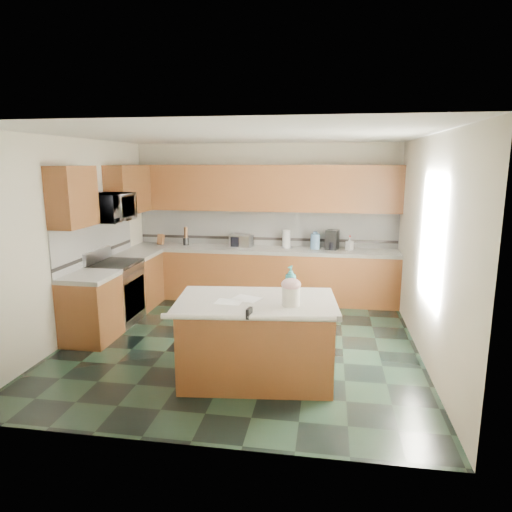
% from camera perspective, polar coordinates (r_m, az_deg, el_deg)
% --- Properties ---
extents(floor, '(4.60, 4.60, 0.00)m').
position_cam_1_polar(floor, '(6.23, -1.90, -10.74)').
color(floor, black).
rests_on(floor, ground).
extents(ceiling, '(4.60, 4.60, 0.00)m').
position_cam_1_polar(ceiling, '(5.78, -2.09, 14.88)').
color(ceiling, white).
rests_on(ceiling, ground).
extents(wall_back, '(4.60, 0.04, 2.70)m').
position_cam_1_polar(wall_back, '(8.12, 1.16, 4.39)').
color(wall_back, beige).
rests_on(wall_back, ground).
extents(wall_front, '(4.60, 0.04, 2.70)m').
position_cam_1_polar(wall_front, '(3.66, -9.00, -4.70)').
color(wall_front, beige).
rests_on(wall_front, ground).
extents(wall_left, '(0.04, 4.60, 2.70)m').
position_cam_1_polar(wall_left, '(6.70, -21.88, 2.01)').
color(wall_left, beige).
rests_on(wall_left, ground).
extents(wall_right, '(0.04, 4.60, 2.70)m').
position_cam_1_polar(wall_right, '(5.87, 20.82, 0.85)').
color(wall_right, beige).
rests_on(wall_right, ground).
extents(back_base_cab, '(4.60, 0.60, 0.86)m').
position_cam_1_polar(back_base_cab, '(7.98, 0.81, -2.47)').
color(back_base_cab, '#3C2311').
rests_on(back_base_cab, ground).
extents(back_countertop, '(4.60, 0.64, 0.06)m').
position_cam_1_polar(back_countertop, '(7.88, 0.82, 0.78)').
color(back_countertop, white).
rests_on(back_countertop, back_base_cab).
extents(back_upper_cab, '(4.60, 0.33, 0.78)m').
position_cam_1_polar(back_upper_cab, '(7.88, 0.99, 8.48)').
color(back_upper_cab, '#3C2311').
rests_on(back_upper_cab, wall_back).
extents(back_backsplash, '(4.60, 0.02, 0.63)m').
position_cam_1_polar(back_backsplash, '(8.10, 1.13, 3.55)').
color(back_backsplash, silver).
rests_on(back_backsplash, back_countertop).
extents(back_accent_band, '(4.60, 0.01, 0.05)m').
position_cam_1_polar(back_accent_band, '(8.13, 1.11, 2.19)').
color(back_accent_band, black).
rests_on(back_accent_band, back_countertop).
extents(left_base_cab_rear, '(0.60, 0.82, 0.86)m').
position_cam_1_polar(left_base_cab_rear, '(7.86, -14.57, -3.07)').
color(left_base_cab_rear, '#3C2311').
rests_on(left_base_cab_rear, ground).
extents(left_counter_rear, '(0.64, 0.82, 0.06)m').
position_cam_1_polar(left_counter_rear, '(7.76, -14.75, 0.22)').
color(left_counter_rear, white).
rests_on(left_counter_rear, left_base_cab_rear).
extents(left_base_cab_front, '(0.60, 0.72, 0.86)m').
position_cam_1_polar(left_base_cab_front, '(6.54, -19.93, -6.36)').
color(left_base_cab_front, '#3C2311').
rests_on(left_base_cab_front, ground).
extents(left_counter_front, '(0.64, 0.72, 0.06)m').
position_cam_1_polar(left_counter_front, '(6.42, -20.21, -2.45)').
color(left_counter_front, white).
rests_on(left_counter_front, left_base_cab_front).
extents(left_backsplash, '(0.02, 2.30, 0.63)m').
position_cam_1_polar(left_backsplash, '(7.17, -19.36, 1.84)').
color(left_backsplash, silver).
rests_on(left_backsplash, wall_left).
extents(left_accent_band, '(0.01, 2.30, 0.05)m').
position_cam_1_polar(left_accent_band, '(7.20, -19.22, 0.31)').
color(left_accent_band, black).
rests_on(left_accent_band, wall_left).
extents(left_upper_cab_rear, '(0.33, 1.09, 0.78)m').
position_cam_1_polar(left_upper_cab_rear, '(7.80, -15.66, 8.02)').
color(left_upper_cab_rear, '#3C2311').
rests_on(left_upper_cab_rear, wall_left).
extents(left_upper_cab_front, '(0.33, 0.72, 0.78)m').
position_cam_1_polar(left_upper_cab_front, '(6.33, -21.95, 6.88)').
color(left_upper_cab_front, '#3C2311').
rests_on(left_upper_cab_front, wall_left).
extents(range_body, '(0.60, 0.76, 0.88)m').
position_cam_1_polar(range_body, '(7.16, -17.09, -4.55)').
color(range_body, '#B7B7BC').
rests_on(range_body, ground).
extents(range_oven_door, '(0.02, 0.68, 0.55)m').
position_cam_1_polar(range_oven_door, '(7.05, -14.95, -5.01)').
color(range_oven_door, black).
rests_on(range_oven_door, range_body).
extents(range_cooktop, '(0.62, 0.78, 0.04)m').
position_cam_1_polar(range_cooktop, '(7.05, -17.31, -0.95)').
color(range_cooktop, black).
rests_on(range_cooktop, range_body).
extents(range_handle, '(0.02, 0.66, 0.02)m').
position_cam_1_polar(range_handle, '(6.95, -14.89, -2.02)').
color(range_handle, '#B7B7BC').
rests_on(range_handle, range_body).
extents(range_backguard, '(0.06, 0.76, 0.18)m').
position_cam_1_polar(range_backguard, '(7.15, -19.24, 0.07)').
color(range_backguard, '#B7B7BC').
rests_on(range_backguard, range_body).
extents(microwave, '(0.50, 0.73, 0.41)m').
position_cam_1_polar(microwave, '(6.93, -17.73, 5.78)').
color(microwave, '#B7B7BC').
rests_on(microwave, wall_left).
extents(island_base, '(1.70, 1.09, 0.86)m').
position_cam_1_polar(island_base, '(5.11, 0.04, -10.72)').
color(island_base, '#3C2311').
rests_on(island_base, ground).
extents(island_top, '(1.81, 1.20, 0.06)m').
position_cam_1_polar(island_top, '(4.95, 0.04, -5.78)').
color(island_top, white).
rests_on(island_top, island_base).
extents(island_bullnose, '(1.71, 0.24, 0.06)m').
position_cam_1_polar(island_bullnose, '(4.47, -1.00, -7.71)').
color(island_bullnose, white).
rests_on(island_bullnose, island_base).
extents(treat_jar, '(0.23, 0.23, 0.19)m').
position_cam_1_polar(treat_jar, '(4.73, 4.38, -5.05)').
color(treat_jar, white).
rests_on(treat_jar, island_top).
extents(treat_jar_lid, '(0.20, 0.20, 0.13)m').
position_cam_1_polar(treat_jar_lid, '(4.69, 4.41, -3.56)').
color(treat_jar_lid, beige).
rests_on(treat_jar_lid, treat_jar).
extents(treat_jar_knob, '(0.07, 0.02, 0.02)m').
position_cam_1_polar(treat_jar_knob, '(4.68, 4.41, -3.03)').
color(treat_jar_knob, tan).
rests_on(treat_jar_knob, treat_jar_lid).
extents(treat_jar_knob_end_l, '(0.04, 0.04, 0.04)m').
position_cam_1_polar(treat_jar_knob_end_l, '(4.68, 4.01, -3.02)').
color(treat_jar_knob_end_l, tan).
rests_on(treat_jar_knob_end_l, treat_jar_lid).
extents(treat_jar_knob_end_r, '(0.04, 0.04, 0.04)m').
position_cam_1_polar(treat_jar_knob_end_r, '(4.68, 4.82, -3.05)').
color(treat_jar_knob_end_r, tan).
rests_on(treat_jar_knob_end_r, treat_jar_lid).
extents(soap_bottle_island, '(0.17, 0.18, 0.35)m').
position_cam_1_polar(soap_bottle_island, '(4.98, 4.35, -3.24)').
color(soap_bottle_island, teal).
rests_on(soap_bottle_island, island_top).
extents(paper_sheet_a, '(0.29, 0.23, 0.00)m').
position_cam_1_polar(paper_sheet_a, '(4.86, -3.43, -5.74)').
color(paper_sheet_a, white).
rests_on(paper_sheet_a, island_top).
extents(paper_sheet_b, '(0.36, 0.31, 0.00)m').
position_cam_1_polar(paper_sheet_b, '(4.97, -1.19, -5.33)').
color(paper_sheet_b, white).
rests_on(paper_sheet_b, island_top).
extents(clamp_body, '(0.05, 0.11, 0.10)m').
position_cam_1_polar(clamp_body, '(4.48, -0.86, -7.15)').
color(clamp_body, black).
rests_on(clamp_body, island_top).
extents(clamp_handle, '(0.02, 0.08, 0.02)m').
position_cam_1_polar(clamp_handle, '(4.42, -1.01, -7.66)').
color(clamp_handle, black).
rests_on(clamp_handle, island_top).
extents(knife_block, '(0.11, 0.15, 0.20)m').
position_cam_1_polar(knife_block, '(8.37, -11.81, 2.04)').
color(knife_block, '#472814').
rests_on(knife_block, back_countertop).
extents(utensil_crock, '(0.11, 0.11, 0.13)m').
position_cam_1_polar(utensil_crock, '(8.25, -8.74, 1.81)').
color(utensil_crock, black).
rests_on(utensil_crock, back_countertop).
extents(utensil_bundle, '(0.06, 0.06, 0.19)m').
position_cam_1_polar(utensil_bundle, '(8.23, -8.77, 2.93)').
color(utensil_bundle, '#472814').
rests_on(utensil_bundle, utensil_crock).
extents(toaster_oven, '(0.40, 0.30, 0.21)m').
position_cam_1_polar(toaster_oven, '(7.97, -1.86, 1.89)').
color(toaster_oven, '#B7B7BC').
rests_on(toaster_oven, back_countertop).
extents(toaster_oven_door, '(0.33, 0.01, 0.17)m').
position_cam_1_polar(toaster_oven_door, '(7.85, -2.02, 1.75)').
color(toaster_oven_door, black).
rests_on(toaster_oven_door, toaster_oven).
extents(paper_towel, '(0.14, 0.14, 0.31)m').
position_cam_1_polar(paper_towel, '(7.90, 3.81, 2.14)').
color(paper_towel, white).
rests_on(paper_towel, back_countertop).
extents(paper_towel_base, '(0.21, 0.21, 0.01)m').
position_cam_1_polar(paper_towel_base, '(7.92, 3.80, 1.09)').
color(paper_towel_base, '#B7B7BC').
rests_on(paper_towel_base, back_countertop).
extents(water_jug, '(0.16, 0.16, 0.26)m').
position_cam_1_polar(water_jug, '(7.83, 7.40, 1.81)').
color(water_jug, '#608CBB').
rests_on(water_jug, back_countertop).
extents(water_jug_neck, '(0.07, 0.07, 0.04)m').
position_cam_1_polar(water_jug_neck, '(7.81, 7.43, 2.89)').
color(water_jug_neck, '#608CBB').
rests_on(water_jug_neck, water_jug).
extents(coffee_maker, '(0.25, 0.26, 0.33)m').
position_cam_1_polar(coffee_maker, '(7.84, 9.51, 2.03)').
color(coffee_maker, black).
rests_on(coffee_maker, back_countertop).
extents(coffee_carafe, '(0.14, 0.14, 0.14)m').
position_cam_1_polar(coffee_carafe, '(7.81, 9.49, 1.26)').
color(coffee_carafe, black).
rests_on(coffee_carafe, back_countertop).
extents(soap_bottle_back, '(0.14, 0.14, 0.22)m').
position_cam_1_polar(soap_bottle_back, '(7.83, 11.62, 1.52)').
color(soap_bottle_back, white).
rests_on(soap_bottle_back, back_countertop).
extents(soap_back_cap, '(0.02, 0.02, 0.03)m').
position_cam_1_polar(soap_back_cap, '(7.81, 11.66, 2.42)').
color(soap_back_cap, red).
rests_on(soap_back_cap, soap_bottle_back).
extents(window_light_proxy, '(0.02, 1.40, 1.10)m').
position_cam_1_polar(window_light_proxy, '(5.65, 21.03, 1.98)').
color(window_light_proxy, white).
rests_on(window_light_proxy, wall_right).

